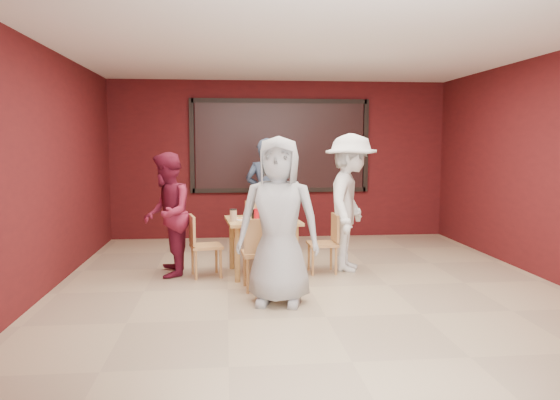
{
  "coord_description": "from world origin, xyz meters",
  "views": [
    {
      "loc": [
        -0.96,
        -6.26,
        1.7
      ],
      "look_at": [
        -0.28,
        0.7,
        0.97
      ],
      "focal_mm": 35.0,
      "sensor_mm": 36.0,
      "label": 1
    }
  ],
  "objects": [
    {
      "name": "dining_table",
      "position": [
        -0.51,
        0.7,
        0.64
      ],
      "size": [
        0.99,
        0.99,
        0.87
      ],
      "color": "tan",
      "rests_on": "floor"
    },
    {
      "name": "diner_left",
      "position": [
        -1.72,
        0.75,
        0.79
      ],
      "size": [
        0.65,
        0.81,
        1.59
      ],
      "primitive_type": "imported",
      "rotation": [
        0.0,
        0.0,
        -1.51
      ],
      "color": "maroon",
      "rests_on": "floor"
    },
    {
      "name": "diner_right",
      "position": [
        0.68,
        0.82,
        0.91
      ],
      "size": [
        1.05,
        1.34,
        1.83
      ],
      "primitive_type": "imported",
      "rotation": [
        0.0,
        0.0,
        1.21
      ],
      "color": "silver",
      "rests_on": "floor"
    },
    {
      "name": "chair_back",
      "position": [
        -0.46,
        1.5,
        0.49
      ],
      "size": [
        0.51,
        0.51,
        0.87
      ],
      "color": "tan",
      "rests_on": "floor"
    },
    {
      "name": "diner_back",
      "position": [
        -0.36,
        1.91,
        0.89
      ],
      "size": [
        0.74,
        0.59,
        1.78
      ],
      "primitive_type": "imported",
      "rotation": [
        0.0,
        0.0,
        2.86
      ],
      "color": "#2F3C53",
      "rests_on": "floor"
    },
    {
      "name": "chair_front",
      "position": [
        -0.57,
        -0.11,
        0.48
      ],
      "size": [
        0.44,
        0.44,
        0.85
      ],
      "color": "tan",
      "rests_on": "floor"
    },
    {
      "name": "floor",
      "position": [
        0.0,
        0.0,
        0.0
      ],
      "size": [
        7.0,
        7.0,
        0.0
      ],
      "primitive_type": "plane",
      "color": "tan",
      "rests_on": "ground"
    },
    {
      "name": "diner_front",
      "position": [
        -0.42,
        -0.62,
        0.89
      ],
      "size": [
        0.97,
        0.74,
        1.78
      ],
      "primitive_type": "imported",
      "rotation": [
        0.0,
        0.0,
        -0.22
      ],
      "color": "#A2A2A2",
      "rests_on": "floor"
    },
    {
      "name": "chair_left",
      "position": [
        -1.29,
        0.62,
        0.45
      ],
      "size": [
        0.45,
        0.45,
        0.8
      ],
      "color": "tan",
      "rests_on": "floor"
    },
    {
      "name": "chair_right",
      "position": [
        0.35,
        0.69,
        0.44
      ],
      "size": [
        0.38,
        0.38,
        0.78
      ],
      "color": "tan",
      "rests_on": "floor"
    },
    {
      "name": "window_blinds",
      "position": [
        0.0,
        3.45,
        1.65
      ],
      "size": [
        3.0,
        0.02,
        1.5
      ],
      "primitive_type": "cube",
      "color": "black"
    }
  ]
}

